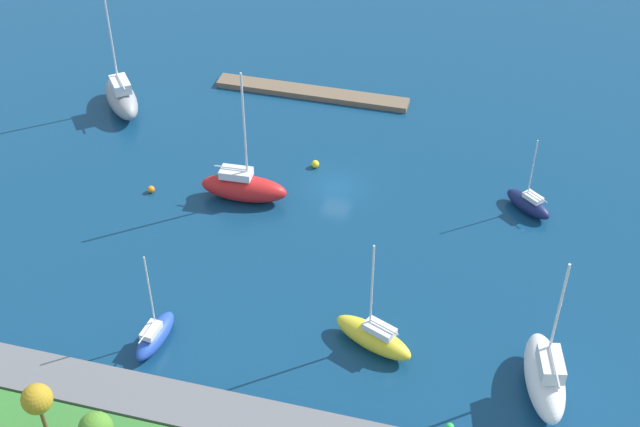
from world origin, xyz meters
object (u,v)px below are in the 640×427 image
Objects in this scene: mooring_buoy_orange at (151,189)px; park_tree_west at (37,399)px; pier_dock at (312,93)px; sailboat_white_by_breakwater at (545,376)px; mooring_buoy_yellow at (315,164)px; sailboat_red_west_end at (243,187)px; sailboat_navy_off_beacon at (528,203)px; sailboat_gray_near_pier at (121,97)px; sailboat_yellow_far_north at (373,337)px; sailboat_blue_mid_basin at (155,335)px.

park_tree_west is at bearing 99.04° from mooring_buoy_orange.
pier_dock is 1.77× the size of sailboat_white_by_breakwater.
pier_dock is 31.54× the size of mooring_buoy_orange.
mooring_buoy_yellow is (22.58, -22.22, -1.33)m from sailboat_white_by_breakwater.
sailboat_red_west_end is at bearing 52.01° from mooring_buoy_yellow.
sailboat_red_west_end is 8.71m from mooring_buoy_orange.
sailboat_gray_near_pier is at bearing 29.67° from sailboat_navy_off_beacon.
mooring_buoy_yellow is (-22.04, 4.76, -1.21)m from sailboat_gray_near_pier.
park_tree_west is 0.55× the size of sailboat_navy_off_beacon.
sailboat_red_west_end is 8.15m from mooring_buoy_yellow.
pier_dock is at bearing -115.62° from mooring_buoy_orange.
sailboat_yellow_far_north is at bearing 112.45° from pier_dock.
sailboat_gray_near_pier is 1.86× the size of sailboat_navy_off_beacon.
mooring_buoy_orange is (9.74, 20.32, 0.04)m from pier_dock.
sailboat_yellow_far_north reaches higher than sailboat_blue_mid_basin.
sailboat_white_by_breakwater is 38.98m from mooring_buoy_orange.
park_tree_west is at bearing 86.85° from sailboat_navy_off_beacon.
sailboat_white_by_breakwater is at bearing -79.65° from sailboat_blue_mid_basin.
sailboat_red_west_end is at bearing -21.50° from sailboat_yellow_far_north.
mooring_buoy_yellow is at bearing -7.90° from sailboat_blue_mid_basin.
mooring_buoy_orange is (-8.50, 12.39, -1.26)m from sailboat_gray_near_pier.
pier_dock is at bearing 7.35° from sailboat_navy_off_beacon.
sailboat_red_west_end reaches higher than pier_dock.
sailboat_white_by_breakwater is (-26.38, 34.91, 1.42)m from pier_dock.
sailboat_yellow_far_north is 27.20m from mooring_buoy_orange.
sailboat_white_by_breakwater is 15.80× the size of mooring_buoy_yellow.
mooring_buoy_yellow is at bearing -140.59° from sailboat_gray_near_pier.
sailboat_yellow_far_north reaches higher than mooring_buoy_yellow.
sailboat_navy_off_beacon reaches higher than mooring_buoy_yellow.
mooring_buoy_orange is at bearing -80.96° from park_tree_west.
pier_dock is at bearing -73.32° from mooring_buoy_yellow.
sailboat_yellow_far_north is (-19.35, -13.76, -3.07)m from park_tree_west.
sailboat_yellow_far_north is 21.04m from sailboat_red_west_end.
park_tree_west is 6.20× the size of mooring_buoy_orange.
sailboat_gray_near_pier is at bearing -12.19° from mooring_buoy_yellow.
sailboat_red_west_end is at bearing -161.53° from sailboat_gray_near_pier.
sailboat_navy_off_beacon is (-23.85, 14.28, 0.55)m from pier_dock.
sailboat_red_west_end is at bearing 49.08° from sailboat_navy_off_beacon.
sailboat_navy_off_beacon is at bearing -136.98° from sailboat_gray_near_pier.
park_tree_west is 23.94m from sailboat_yellow_far_north.
sailboat_blue_mid_basin is at bearing 82.94° from sailboat_white_by_breakwater.
sailboat_blue_mid_basin is at bearing 77.02° from mooring_buoy_yellow.
sailboat_navy_off_beacon is 34.14m from mooring_buoy_orange.
sailboat_yellow_far_north is 12.53m from sailboat_white_by_breakwater.
sailboat_yellow_far_north is at bearing 115.72° from mooring_buoy_yellow.
mooring_buoy_yellow is (-9.22, -34.78, -3.75)m from park_tree_west.
sailboat_gray_near_pier is 1.17× the size of sailboat_white_by_breakwater.
sailboat_gray_near_pier reaches higher than mooring_buoy_yellow.
sailboat_red_west_end is 20.38m from sailboat_gray_near_pier.
sailboat_gray_near_pier is 52.15m from sailboat_white_by_breakwater.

